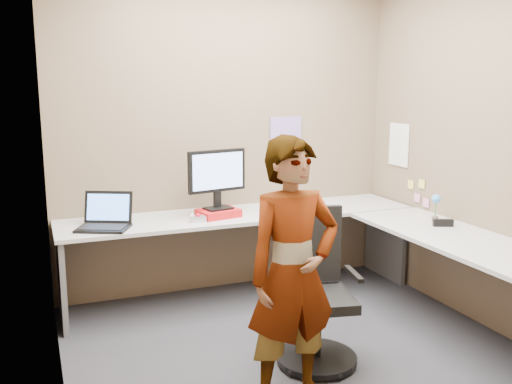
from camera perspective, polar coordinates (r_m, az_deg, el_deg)
name	(u,v)px	position (r m, az deg, el deg)	size (l,w,h in m)	color
ground	(289,344)	(4.13, 3.33, -14.92)	(3.00, 3.00, 0.00)	#29292E
wall_back	(227,135)	(4.95, -2.89, 5.67)	(3.00, 3.00, 0.00)	brown
wall_right	(472,143)	(4.59, 20.81, 4.57)	(2.70, 2.70, 0.00)	brown
wall_left	(49,164)	(3.40, -20.03, 2.64)	(2.70, 2.70, 0.00)	brown
desk	(320,242)	(4.43, 6.44, -5.03)	(2.98, 2.58, 0.73)	#BBBBBB
paper_ream	(218,213)	(4.62, -3.80, -2.11)	(0.32, 0.23, 0.06)	red
monitor	(217,174)	(4.58, -3.91, 1.78)	(0.50, 0.19, 0.48)	black
laptop	(106,219)	(4.41, -14.81, -2.62)	(0.46, 0.43, 0.26)	black
trackball_mouse	(198,219)	(4.47, -5.86, -2.66)	(0.12, 0.08, 0.07)	#B7B7BC
origami	(192,217)	(4.52, -6.41, -2.48)	(0.10, 0.10, 0.06)	white
stapler	(443,223)	(4.53, 18.20, -2.94)	(0.15, 0.04, 0.06)	black
flower	(436,203)	(4.65, 17.55, -1.10)	(0.07, 0.07, 0.22)	brown
calendar_purple	(286,139)	(5.15, 2.99, 5.31)	(0.30, 0.01, 0.40)	#846BB7
calendar_white	(399,145)	(5.29, 14.10, 4.61)	(0.01, 0.28, 0.38)	white
sticky_note_a	(422,184)	(5.05, 16.24, 0.78)	(0.01, 0.07, 0.07)	#F2E059
sticky_note_b	(417,198)	(5.11, 15.83, -0.56)	(0.01, 0.07, 0.07)	pink
sticky_note_c	(426,203)	(5.03, 16.64, -1.03)	(0.01, 0.07, 0.07)	pink
sticky_note_d	(411,185)	(5.17, 15.21, 0.73)	(0.01, 0.07, 0.07)	#F2E059
office_chair	(315,301)	(3.78, 5.94, -10.83)	(0.55, 0.53, 0.99)	black
person	(293,273)	(3.18, 3.73, -8.12)	(0.56, 0.37, 1.53)	#999399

